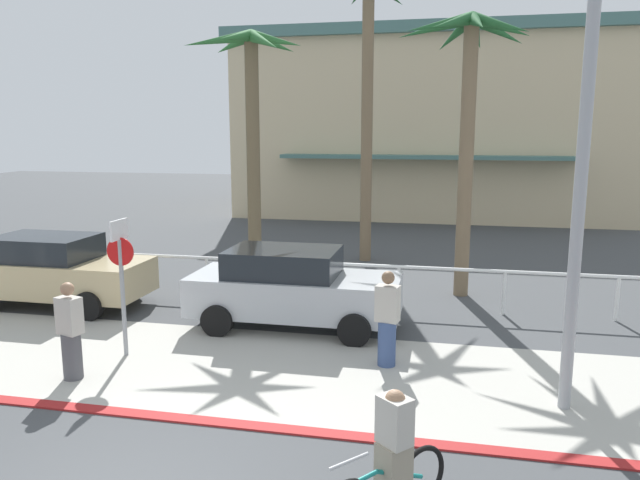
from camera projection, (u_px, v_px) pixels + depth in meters
ground_plane at (313, 287)px, 16.28m from camera, size 80.00×80.00×0.00m
sidewalk_strip at (241, 368)px, 10.70m from camera, size 44.00×4.00×0.02m
curb_paint at (195, 420)px, 8.77m from camera, size 44.00×0.24×0.03m
building_backdrop at (430, 125)px, 31.43m from camera, size 18.76×11.53×8.77m
rail_fence at (300, 269)px, 14.69m from camera, size 23.95×0.08×1.04m
stop_sign_bike_lane at (121, 268)px, 11.01m from camera, size 0.52×0.56×2.56m
streetlight_curb at (589, 120)px, 8.19m from camera, size 0.24×2.54×7.50m
palm_tree_0 at (252, 96)px, 15.84m from camera, size 2.99×3.08×6.69m
palm_tree_1 at (368, 63)px, 18.59m from camera, size 2.86×3.30×8.73m
palm_tree_2 at (468, 78)px, 14.59m from camera, size 3.27×3.28×6.90m
car_tan_1 at (53, 270)px, 14.42m from camera, size 4.40×2.02×1.69m
car_silver_2 at (293, 287)px, 12.83m from camera, size 4.40×2.02×1.69m
cyclist_teal_0 at (390, 460)px, 6.43m from camera, size 1.25×1.41×1.50m
pedestrian_0 at (387, 323)px, 10.67m from camera, size 0.45×0.38×1.73m
pedestrian_1 at (71, 335)px, 10.10m from camera, size 0.46×0.40×1.68m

